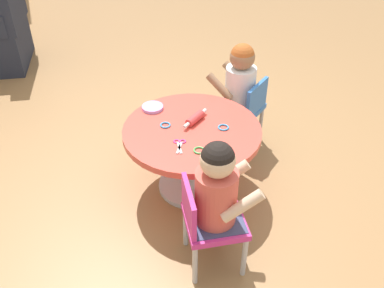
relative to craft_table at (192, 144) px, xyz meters
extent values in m
plane|color=#9E7247|center=(0.00, 0.00, -0.35)|extent=(10.00, 10.00, 0.00)
cylinder|color=silver|center=(0.00, 0.00, -0.33)|extent=(0.44, 0.44, 0.03)
cylinder|color=silver|center=(0.00, 0.00, -0.14)|extent=(0.12, 0.12, 0.43)
cylinder|color=#D84C3F|center=(0.00, 0.00, 0.10)|extent=(0.84, 0.84, 0.04)
cylinder|color=#B7B7BC|center=(-0.65, -0.35, -0.21)|extent=(0.03, 0.03, 0.28)
cylinder|color=#B7B7BC|center=(-0.41, -0.27, -0.21)|extent=(0.03, 0.03, 0.28)
cylinder|color=#B7B7BC|center=(-0.73, -0.10, -0.21)|extent=(0.03, 0.03, 0.28)
cylinder|color=#B7B7BC|center=(-0.49, -0.02, -0.21)|extent=(0.03, 0.03, 0.28)
cube|color=#CC338C|center=(-0.57, -0.18, -0.05)|extent=(0.38, 0.38, 0.04)
cube|color=#CC338C|center=(-0.61, -0.06, 0.08)|extent=(0.26, 0.11, 0.22)
cube|color=#3F4772|center=(-0.57, -0.18, -0.05)|extent=(0.33, 0.35, 0.04)
cylinder|color=#D8594C|center=(-0.57, -0.18, 0.12)|extent=(0.21, 0.21, 0.30)
sphere|color=beige|center=(-0.57, -0.18, 0.35)|extent=(0.17, 0.17, 0.17)
sphere|color=black|center=(-0.57, -0.18, 0.36)|extent=(0.16, 0.16, 0.16)
cylinder|color=beige|center=(-0.64, -0.31, 0.15)|extent=(0.12, 0.22, 0.17)
cylinder|color=beige|center=(-0.44, -0.25, 0.15)|extent=(0.12, 0.22, 0.17)
cylinder|color=#B7B7BC|center=(0.71, -0.22, -0.21)|extent=(0.03, 0.03, 0.28)
cylinder|color=#B7B7BC|center=(0.48, -0.10, -0.21)|extent=(0.03, 0.03, 0.28)
cylinder|color=#B7B7BC|center=(0.59, -0.45, -0.21)|extent=(0.03, 0.03, 0.28)
cylinder|color=#B7B7BC|center=(0.36, -0.33, -0.21)|extent=(0.03, 0.03, 0.28)
cube|color=blue|center=(0.53, -0.27, -0.05)|extent=(0.40, 0.40, 0.04)
cube|color=blue|center=(0.47, -0.39, 0.08)|extent=(0.25, 0.14, 0.22)
cube|color=#3F4772|center=(0.53, -0.27, -0.05)|extent=(0.36, 0.37, 0.04)
cylinder|color=white|center=(0.53, -0.27, 0.12)|extent=(0.21, 0.21, 0.30)
sphere|color=#997051|center=(0.53, -0.27, 0.35)|extent=(0.17, 0.17, 0.17)
sphere|color=#B25926|center=(0.53, -0.27, 0.36)|extent=(0.16, 0.16, 0.16)
cylinder|color=#997051|center=(0.68, -0.24, 0.15)|extent=(0.15, 0.21, 0.17)
cylinder|color=#997051|center=(0.48, -0.13, 0.15)|extent=(0.15, 0.21, 0.17)
cube|color=#232838|center=(1.65, 1.92, 0.28)|extent=(0.72, 0.35, 0.45)
cylinder|color=#D83F3F|center=(0.07, -0.01, 0.14)|extent=(0.15, 0.11, 0.05)
cylinder|color=white|center=(-0.01, 0.03, 0.14)|extent=(0.05, 0.04, 0.02)
cylinder|color=white|center=(0.16, -0.05, 0.14)|extent=(0.05, 0.04, 0.02)
cube|color=silver|center=(-0.20, 0.05, 0.12)|extent=(0.11, 0.05, 0.01)
cube|color=silver|center=(-0.20, 0.05, 0.12)|extent=(0.11, 0.02, 0.01)
torus|color=#D83F99|center=(-0.14, 0.07, 0.12)|extent=(0.04, 0.04, 0.01)
torus|color=#D83F99|center=(-0.14, 0.04, 0.12)|extent=(0.04, 0.04, 0.01)
cylinder|color=#CC99E5|center=(0.19, 0.28, 0.13)|extent=(0.14, 0.14, 0.02)
torus|color=#3F99D8|center=(0.03, -0.19, 0.12)|extent=(0.07, 0.07, 0.01)
torus|color=#4CB259|center=(-0.22, -0.07, 0.12)|extent=(0.07, 0.07, 0.01)
torus|color=#3F99D8|center=(0.01, 0.16, 0.12)|extent=(0.07, 0.07, 0.01)
camera|label=1|loc=(-2.07, -0.24, 1.56)|focal=39.42mm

